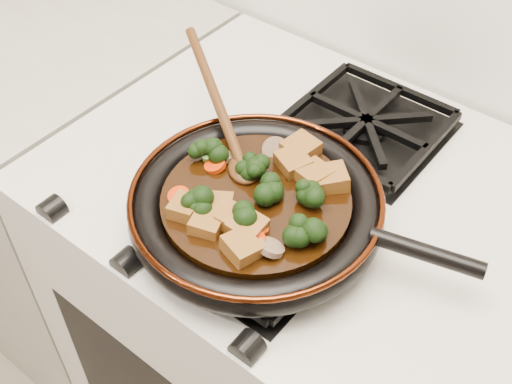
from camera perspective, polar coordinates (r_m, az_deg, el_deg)
The scene contains 32 objects.
stove at distance 1.30m, azimuth 3.88°, elevation -13.21°, with size 0.76×0.60×0.90m, color beige.
burner_grate_front at distance 0.86m, azimuth -0.09°, elevation -3.46°, with size 0.23×0.23×0.03m, color black, non-canonical shape.
burner_grate_back at distance 1.03m, azimuth 9.73°, elevation 5.88°, with size 0.23×0.23×0.03m, color black, non-canonical shape.
skillet at distance 0.85m, azimuth 0.13°, elevation -1.28°, with size 0.46×0.34×0.05m.
braising_sauce at distance 0.84m, azimuth 0.00°, elevation -1.00°, with size 0.25×0.25×0.02m, color black.
tofu_cube_0 at distance 0.82m, azimuth -6.37°, elevation -1.40°, with size 0.04×0.03×0.02m, color brown.
tofu_cube_1 at distance 0.77m, azimuth -1.29°, elevation -4.98°, with size 0.04×0.04×0.02m, color brown.
tofu_cube_2 at distance 0.82m, azimuth -3.34°, elevation -1.28°, with size 0.04×0.04×0.02m, color brown.
tofu_cube_3 at distance 0.87m, azimuth 3.31°, elevation 2.60°, with size 0.04×0.04×0.02m, color brown.
tofu_cube_4 at distance 0.81m, azimuth -4.59°, elevation -1.57°, with size 0.04×0.04×0.02m, color brown.
tofu_cube_5 at distance 0.79m, azimuth -0.81°, elevation -3.13°, with size 0.04×0.04×0.02m, color brown.
tofu_cube_6 at distance 0.80m, azimuth -2.08°, elevation -2.42°, with size 0.04×0.03×0.02m, color brown.
tofu_cube_7 at distance 0.89m, azimuth 3.98°, elevation 3.85°, with size 0.04×0.05×0.02m, color brown.
tofu_cube_8 at distance 0.85m, azimuth 6.64°, elevation 1.18°, with size 0.04×0.04×0.02m, color brown.
tofu_cube_9 at distance 0.80m, azimuth -4.42°, elevation -2.85°, with size 0.04×0.04×0.02m, color brown.
tofu_cube_10 at distance 0.86m, azimuth 5.16°, elevation 1.45°, with size 0.04×0.04×0.02m, color brown.
broccoli_floret_0 at distance 0.83m, azimuth 1.34°, elevation 0.01°, with size 0.06×0.06×0.05m, color black, non-canonical shape.
broccoli_floret_1 at distance 0.79m, azimuth -0.82°, elevation -2.56°, with size 0.06×0.06×0.06m, color black, non-canonical shape.
broccoli_floret_2 at distance 0.78m, azimuth 3.86°, elevation -3.81°, with size 0.06×0.06×0.06m, color black, non-canonical shape.
broccoli_floret_3 at distance 0.82m, azimuth 4.96°, elevation -0.19°, with size 0.06×0.06×0.06m, color black, non-canonical shape.
broccoli_floret_4 at distance 0.78m, azimuth 5.12°, elevation -3.63°, with size 0.06×0.06×0.05m, color black, non-canonical shape.
broccoli_floret_5 at distance 0.81m, azimuth -5.13°, elevation -1.32°, with size 0.06×0.06×0.05m, color black, non-canonical shape.
broccoli_floret_6 at distance 0.86m, azimuth -0.34°, elevation 2.18°, with size 0.06×0.06×0.05m, color black, non-canonical shape.
broccoli_floret_7 at distance 0.88m, azimuth -4.43°, elevation 3.28°, with size 0.06×0.06×0.05m, color black, non-canonical shape.
carrot_coin_0 at distance 0.87m, azimuth -3.66°, elevation 2.39°, with size 0.03×0.03×0.01m, color red.
carrot_coin_1 at distance 0.79m, azimuth 0.18°, elevation -3.21°, with size 0.03×0.03×0.01m, color red.
carrot_coin_2 at distance 0.78m, azimuth -0.13°, elevation -4.49°, with size 0.03×0.03×0.01m, color red.
carrot_coin_3 at distance 0.84m, azimuth -6.86°, elevation -0.37°, with size 0.03×0.03×0.01m, color red.
mushroom_slice_0 at distance 0.77m, azimuth 1.29°, elevation -4.96°, with size 0.03×0.03×0.01m, color brown.
mushroom_slice_1 at distance 0.89m, azimuth 1.72°, elevation 3.81°, with size 0.04×0.04×0.01m, color brown.
mushroom_slice_2 at distance 0.89m, azimuth -3.20°, elevation 3.35°, with size 0.04×0.04×0.01m, color brown.
wooden_spoon at distance 0.91m, azimuth -2.70°, elevation 6.06°, with size 0.16×0.11×0.27m.
Camera 1 is at (0.35, 1.11, 1.56)m, focal length 45.00 mm.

